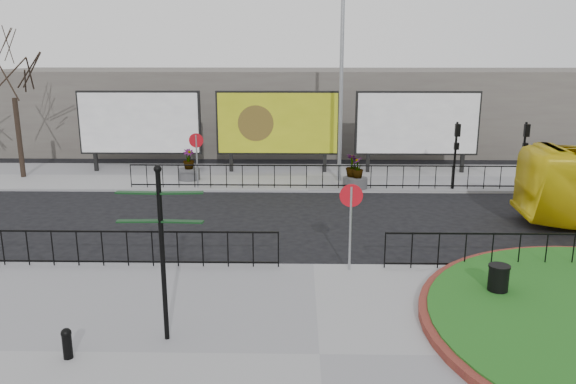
{
  "coord_description": "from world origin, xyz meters",
  "views": [
    {
      "loc": [
        -0.44,
        -15.24,
        6.05
      ],
      "look_at": [
        -0.78,
        2.15,
        1.73
      ],
      "focal_mm": 35.0,
      "sensor_mm": 36.0,
      "label": 1
    }
  ],
  "objects_px": {
    "lamp_post": "(341,80)",
    "fingerpost_sign": "(161,237)",
    "litter_bin": "(498,282)",
    "planter_c": "(357,177)",
    "planter_a": "(189,169)",
    "planter_b": "(352,173)",
    "bollard": "(67,342)",
    "billboard_mid": "(278,123)"
  },
  "relations": [
    {
      "from": "litter_bin",
      "to": "planter_c",
      "type": "relative_size",
      "value": 0.62
    },
    {
      "from": "litter_bin",
      "to": "planter_c",
      "type": "xyz_separation_m",
      "value": [
        -2.3,
        11.66,
        0.07
      ]
    },
    {
      "from": "fingerpost_sign",
      "to": "planter_c",
      "type": "bearing_deg",
      "value": 72.22
    },
    {
      "from": "fingerpost_sign",
      "to": "lamp_post",
      "type": "bearing_deg",
      "value": 76.6
    },
    {
      "from": "fingerpost_sign",
      "to": "planter_a",
      "type": "xyz_separation_m",
      "value": [
        -2.46,
        15.42,
        -1.77
      ]
    },
    {
      "from": "fingerpost_sign",
      "to": "planter_b",
      "type": "height_order",
      "value": "fingerpost_sign"
    },
    {
      "from": "fingerpost_sign",
      "to": "litter_bin",
      "type": "distance_m",
      "value": 8.24
    },
    {
      "from": "billboard_mid",
      "to": "planter_a",
      "type": "bearing_deg",
      "value": -154.81
    },
    {
      "from": "bollard",
      "to": "planter_a",
      "type": "xyz_separation_m",
      "value": [
        -0.66,
        16.24,
        0.15
      ]
    },
    {
      "from": "planter_c",
      "to": "bollard",
      "type": "bearing_deg",
      "value": -116.28
    },
    {
      "from": "billboard_mid",
      "to": "litter_bin",
      "type": "height_order",
      "value": "billboard_mid"
    },
    {
      "from": "planter_a",
      "to": "fingerpost_sign",
      "type": "bearing_deg",
      "value": -80.95
    },
    {
      "from": "fingerpost_sign",
      "to": "planter_a",
      "type": "distance_m",
      "value": 15.71
    },
    {
      "from": "lamp_post",
      "to": "fingerpost_sign",
      "type": "distance_m",
      "value": 16.31
    },
    {
      "from": "billboard_mid",
      "to": "planter_b",
      "type": "xyz_separation_m",
      "value": [
        3.5,
        -3.31,
        -1.83
      ]
    },
    {
      "from": "bollard",
      "to": "litter_bin",
      "type": "height_order",
      "value": "litter_bin"
    },
    {
      "from": "planter_a",
      "to": "planter_c",
      "type": "bearing_deg",
      "value": -11.46
    },
    {
      "from": "bollard",
      "to": "planter_c",
      "type": "distance_m",
      "value": 16.33
    },
    {
      "from": "lamp_post",
      "to": "planter_b",
      "type": "height_order",
      "value": "lamp_post"
    },
    {
      "from": "planter_a",
      "to": "planter_b",
      "type": "relative_size",
      "value": 0.97
    },
    {
      "from": "billboard_mid",
      "to": "fingerpost_sign",
      "type": "distance_m",
      "value": 17.47
    },
    {
      "from": "planter_a",
      "to": "planter_c",
      "type": "height_order",
      "value": "planter_a"
    },
    {
      "from": "planter_c",
      "to": "billboard_mid",
      "type": "bearing_deg",
      "value": 136.01
    },
    {
      "from": "fingerpost_sign",
      "to": "planter_c",
      "type": "relative_size",
      "value": 2.67
    },
    {
      "from": "fingerpost_sign",
      "to": "planter_b",
      "type": "relative_size",
      "value": 2.48
    },
    {
      "from": "litter_bin",
      "to": "fingerpost_sign",
      "type": "bearing_deg",
      "value": -164.42
    },
    {
      "from": "billboard_mid",
      "to": "lamp_post",
      "type": "xyz_separation_m",
      "value": [
        3.01,
        -1.97,
        2.23
      ]
    },
    {
      "from": "billboard_mid",
      "to": "bollard",
      "type": "relative_size",
      "value": 9.58
    },
    {
      "from": "litter_bin",
      "to": "lamp_post",
      "type": "bearing_deg",
      "value": 102.72
    },
    {
      "from": "litter_bin",
      "to": "planter_a",
      "type": "xyz_separation_m",
      "value": [
        -10.19,
        13.26,
        0.06
      ]
    },
    {
      "from": "fingerpost_sign",
      "to": "bollard",
      "type": "bearing_deg",
      "value": -151.58
    },
    {
      "from": "lamp_post",
      "to": "bollard",
      "type": "xyz_separation_m",
      "value": [
        -6.54,
        -16.24,
        -4.35
      ]
    },
    {
      "from": "litter_bin",
      "to": "planter_a",
      "type": "distance_m",
      "value": 16.72
    },
    {
      "from": "fingerpost_sign",
      "to": "bollard",
      "type": "height_order",
      "value": "fingerpost_sign"
    },
    {
      "from": "billboard_mid",
      "to": "litter_bin",
      "type": "relative_size",
      "value": 7.06
    },
    {
      "from": "lamp_post",
      "to": "planter_a",
      "type": "bearing_deg",
      "value": -180.0
    },
    {
      "from": "bollard",
      "to": "planter_b",
      "type": "xyz_separation_m",
      "value": [
        7.03,
        14.9,
        0.3
      ]
    },
    {
      "from": "bollard",
      "to": "lamp_post",
      "type": "bearing_deg",
      "value": 68.07
    },
    {
      "from": "litter_bin",
      "to": "planter_b",
      "type": "height_order",
      "value": "planter_b"
    },
    {
      "from": "lamp_post",
      "to": "planter_c",
      "type": "height_order",
      "value": "lamp_post"
    },
    {
      "from": "bollard",
      "to": "planter_a",
      "type": "bearing_deg",
      "value": 92.33
    },
    {
      "from": "planter_b",
      "to": "planter_c",
      "type": "relative_size",
      "value": 1.08
    }
  ]
}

